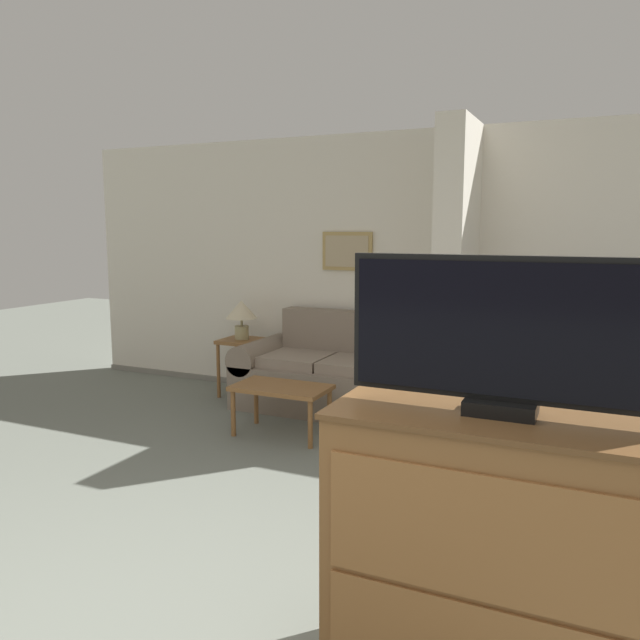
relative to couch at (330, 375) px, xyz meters
The scene contains 8 objects.
wall_back 1.35m from the couch, 30.98° to the left, with size 7.77×0.16×2.60m.
wall_partition_pillar 1.51m from the couch, ahead, with size 0.24×0.76×2.60m.
couch is the anchor object (origin of this frame).
coffee_table 0.89m from the couch, 93.35° to the right, with size 0.78×0.45×0.42m.
side_table 1.02m from the couch, behind, with size 0.41×0.41×0.59m.
table_lamp 1.14m from the couch, behind, with size 0.32×0.32×0.40m.
tv_dresser 3.74m from the couch, 57.48° to the right, with size 1.17×0.52×1.07m.
tv 3.87m from the couch, 57.48° to the right, with size 1.07×0.16×0.54m.
Camera 1 is at (1.50, -1.47, 1.70)m, focal length 35.00 mm.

